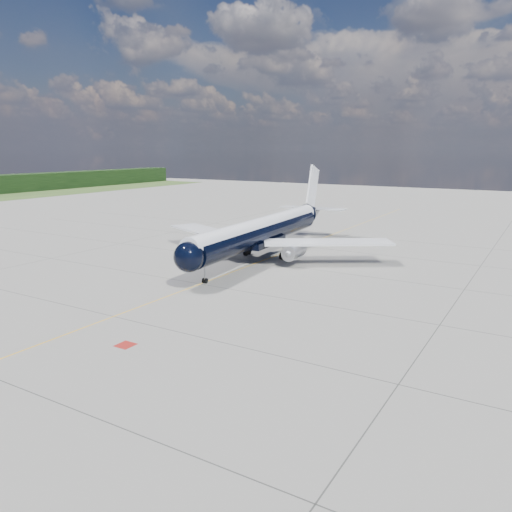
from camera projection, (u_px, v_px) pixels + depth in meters
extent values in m
plane|color=gray|center=(274.00, 256.00, 81.80)|extent=(320.00, 320.00, 0.00)
cube|color=#F6AF0C|center=(259.00, 262.00, 77.61)|extent=(0.16, 160.00, 0.01)
cube|color=maroon|center=(125.00, 345.00, 44.87)|extent=(1.60, 1.60, 0.01)
cylinder|color=black|center=(261.00, 233.00, 79.07)|extent=(6.79, 38.56, 3.84)
sphere|color=black|center=(189.00, 257.00, 61.42)|extent=(4.12, 4.12, 3.84)
cone|color=black|center=(313.00, 212.00, 99.68)|extent=(4.37, 7.34, 3.84)
cylinder|color=white|center=(261.00, 227.00, 78.86)|extent=(6.10, 40.51, 2.99)
cube|color=black|center=(188.00, 253.00, 61.12)|extent=(2.51, 1.40, 0.56)
cube|color=white|center=(209.00, 232.00, 85.23)|extent=(19.79, 12.38, 0.32)
cube|color=white|center=(328.00, 242.00, 75.94)|extent=(19.07, 14.66, 0.32)
cube|color=black|center=(261.00, 241.00, 79.37)|extent=(5.01, 10.40, 1.01)
cylinder|color=#B1B1B8|center=(219.00, 244.00, 80.61)|extent=(2.61, 4.81, 2.26)
cylinder|color=#B1B1B8|center=(294.00, 251.00, 74.87)|extent=(2.61, 4.81, 2.26)
sphere|color=gray|center=(212.00, 246.00, 78.76)|extent=(1.19, 1.19, 1.11)
sphere|color=gray|center=(289.00, 254.00, 73.01)|extent=(1.19, 1.19, 1.11)
cube|color=white|center=(219.00, 239.00, 80.63)|extent=(0.47, 3.24, 1.11)
cube|color=white|center=(295.00, 246.00, 74.88)|extent=(0.47, 3.24, 1.11)
cube|color=white|center=(313.00, 186.00, 98.15)|extent=(0.82, 6.41, 8.61)
cube|color=white|center=(313.00, 208.00, 99.51)|extent=(13.34, 4.24, 0.22)
cylinder|color=gray|center=(205.00, 274.00, 65.14)|extent=(0.20, 0.20, 2.12)
cylinder|color=black|center=(204.00, 280.00, 65.42)|extent=(0.24, 0.72, 0.71)
cylinder|color=black|center=(206.00, 281.00, 65.24)|extent=(0.24, 0.72, 0.71)
cylinder|color=gray|center=(247.00, 247.00, 82.41)|extent=(0.28, 0.28, 1.92)
cylinder|color=gray|center=(283.00, 250.00, 79.59)|extent=(0.28, 0.28, 1.92)
cylinder|color=black|center=(246.00, 252.00, 82.10)|extent=(0.54, 1.14, 1.11)
cylinder|color=black|center=(249.00, 251.00, 83.07)|extent=(0.54, 1.14, 1.11)
cylinder|color=black|center=(282.00, 256.00, 79.27)|extent=(0.54, 1.14, 1.11)
cylinder|color=black|center=(284.00, 255.00, 80.24)|extent=(0.54, 1.14, 1.11)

